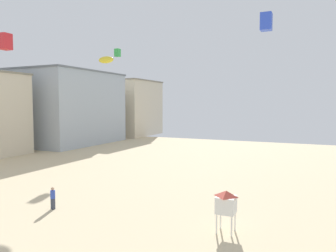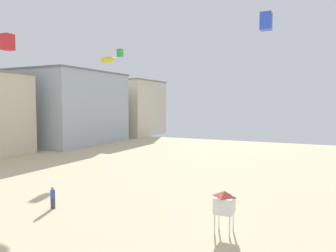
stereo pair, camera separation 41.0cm
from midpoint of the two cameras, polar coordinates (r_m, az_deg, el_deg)
name	(u,v)px [view 2 (the right image)]	position (r m, az deg, el deg)	size (l,w,h in m)	color
boardwalk_hotel_mid	(66,108)	(66.77, -17.47, 3.12)	(17.04, 20.01, 13.92)	#ADB7C1
boardwalk_hotel_far	(122,108)	(82.55, -8.00, 3.22)	(18.19, 14.74, 13.43)	beige
kite_flyer	(53,196)	(25.60, -19.30, -11.68)	(0.34, 0.34, 1.64)	#383D4C
lifeguard_stand	(224,203)	(20.01, 10.53, -13.20)	(1.10, 1.10, 2.55)	white
kite_green_box	(120,53)	(53.45, -8.26, 12.70)	(0.78, 0.78, 1.23)	green
kite_red_box	(8,42)	(39.00, -26.27, 13.19)	(1.07, 1.07, 1.68)	red
kite_yellow_parafoil	(108,60)	(38.59, -10.33, 11.44)	(2.03, 0.56, 0.79)	yellow
kite_blue_box	(266,21)	(25.19, 17.44, 17.27)	(0.78, 0.78, 1.23)	blue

